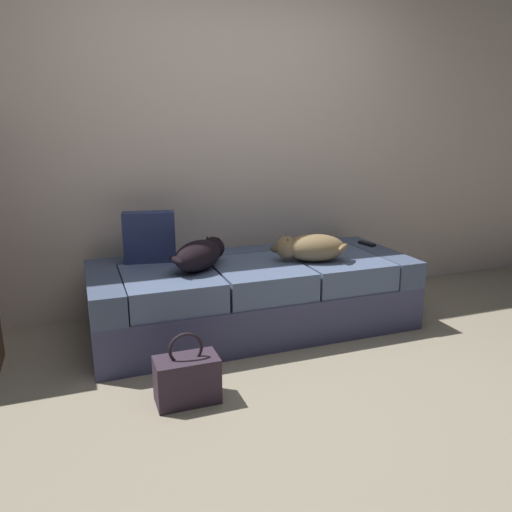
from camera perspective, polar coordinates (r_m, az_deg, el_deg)
The scene contains 8 objects.
ground_plane at distance 2.59m, azimuth 8.61°, elevation -17.19°, with size 10.00×10.00×0.00m, color gray.
back_wall at distance 3.81m, azimuth -3.60°, elevation 15.21°, with size 6.40×0.10×2.80m, color beige.
couch at distance 3.42m, azimuth -0.30°, elevation -4.53°, with size 2.17×0.88×0.48m.
dog_dark at distance 3.18m, azimuth -6.41°, elevation 0.22°, with size 0.46×0.47×0.19m.
dog_tan at distance 3.35m, azimuth 6.29°, elevation 0.97°, with size 0.54×0.34×0.19m.
tv_remote at distance 3.90m, azimuth 12.70°, elevation 1.40°, with size 0.04×0.15×0.02m, color black.
throw_pillow at distance 3.38m, azimuth -12.24°, elevation 2.16°, with size 0.34×0.12×0.34m, color navy.
handbag at distance 2.60m, azimuth -7.99°, elevation -13.87°, with size 0.32×0.18×0.38m.
Camera 1 is at (-1.10, -1.91, 1.36)m, focal length 34.59 mm.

